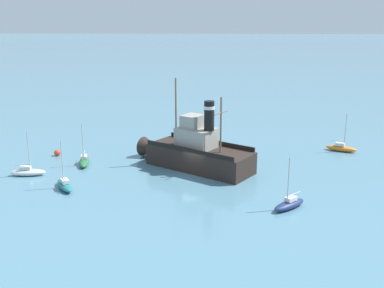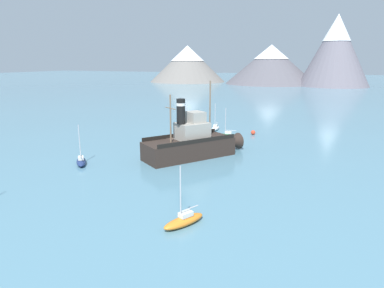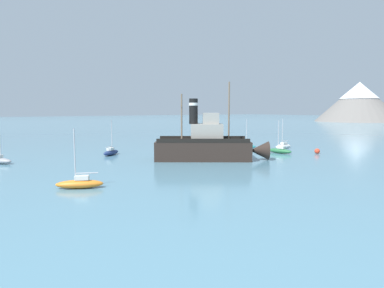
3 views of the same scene
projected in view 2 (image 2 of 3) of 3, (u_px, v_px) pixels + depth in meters
name	position (u px, v px, depth m)	size (l,w,h in m)	color
ground_plane	(178.00, 155.00, 46.39)	(600.00, 600.00, 0.00)	teal
mountain_ridge	(276.00, 60.00, 180.06)	(170.44, 53.58, 33.98)	slate
old_tugboat	(193.00, 143.00, 45.05)	(10.93, 13.78, 9.90)	#2D231E
sailboat_white	(215.00, 128.00, 62.59)	(1.41, 3.88, 4.90)	white
sailboat_green	(227.00, 135.00, 56.51)	(3.93, 1.75, 4.90)	#286B3D
sailboat_orange	(184.00, 220.00, 26.47)	(2.64, 3.90, 4.90)	orange
sailboat_navy	(81.00, 161.00, 41.98)	(3.32, 3.59, 4.90)	navy
sailboat_teal	(185.00, 131.00, 59.50)	(3.84, 2.86, 4.90)	#23757A
mooring_buoy	(253.00, 132.00, 58.90)	(0.76, 0.76, 0.76)	red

